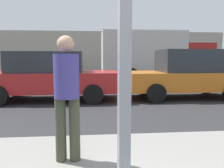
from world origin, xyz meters
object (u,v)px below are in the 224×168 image
Objects in this scene: parked_car_orange at (186,74)px; box_truck at (153,55)px; parked_car_red at (50,76)px; pedestrian at (67,91)px.

parked_car_orange is 5.96m from box_truck.
parked_car_orange is (4.90, -0.00, 0.03)m from parked_car_red.
parked_car_orange is 2.59× the size of pedestrian.
parked_car_red is 2.87× the size of pedestrian.
box_truck reaches higher than parked_car_red.
parked_car_orange reaches higher than parked_car_red.
parked_car_orange is 0.63× the size of box_truck.
parked_car_red is 1.11× the size of parked_car_orange.
box_truck is (0.39, 5.89, 0.76)m from parked_car_orange.
box_truck reaches higher than pedestrian.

